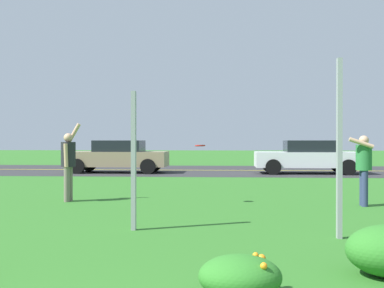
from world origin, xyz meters
The scene contains 11 objects.
ground_plane centered at (0.00, 10.90, 0.00)m, with size 120.00×120.00×0.00m, color #2D6B23.
highway_strip centered at (0.00, 21.79, 0.00)m, with size 120.00×8.62×0.01m, color #2D2D30.
highway_center_stripe centered at (0.00, 21.79, 0.01)m, with size 120.00×0.16×0.00m, color yellow.
daylily_clump_mid_right centered at (0.83, 3.26, 0.19)m, with size 0.76×0.65×0.40m.
sign_post_near_path centered at (-0.77, 6.40, 1.11)m, with size 0.07×0.10×2.22m.
sign_post_by_roadside centered at (2.35, 5.98, 1.32)m, with size 0.07×0.10×2.63m.
person_thrower_dark_shirt centered at (-3.01, 9.81, 0.97)m, with size 0.41×0.49×1.85m.
person_catcher_green_shirt centered at (3.70, 9.51, 0.92)m, with size 0.54×0.49×1.54m.
frisbee_red centered at (0.11, 9.60, 1.32)m, with size 0.24×0.24×0.04m.
car_white_center_left centered at (4.25, 19.85, 0.74)m, with size 4.50×2.00×1.45m.
car_tan_center_right centered at (-4.18, 19.85, 0.74)m, with size 4.50×2.00×1.45m.
Camera 1 is at (0.70, -1.02, 1.42)m, focal length 44.05 mm.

